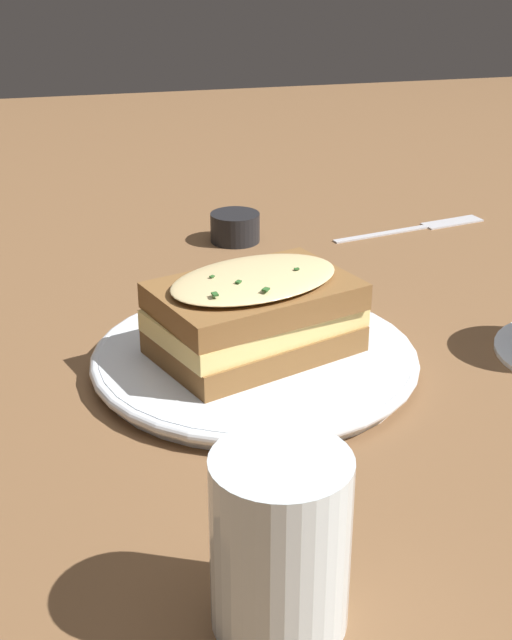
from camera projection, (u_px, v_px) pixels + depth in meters
The scene contains 6 objects.
ground_plane at pixel (255, 369), 0.70m from camera, with size 2.40×2.40×0.00m, color brown.
dinner_plate at pixel (256, 361), 0.69m from camera, with size 0.26×0.26×0.02m.
sandwich at pixel (256, 315), 0.68m from camera, with size 0.17×0.14×0.07m.
water_glass at pixel (280, 543), 0.43m from camera, with size 0.07×0.07×0.10m, color silver.
fork at pixel (426, 226), 1.02m from camera, with size 0.19×0.06×0.00m.
condiment_pot at pixel (235, 227), 0.97m from camera, with size 0.05×0.05×0.03m, color black.
Camera 1 is at (0.14, 0.60, 0.33)m, focal length 50.00 mm.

